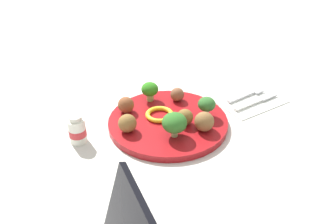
% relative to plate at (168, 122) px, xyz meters
% --- Properties ---
extents(ground_plane, '(4.00, 4.00, 0.00)m').
position_rel_plate_xyz_m(ground_plane, '(0.00, 0.00, -0.01)').
color(ground_plane, beige).
extents(plate, '(0.28, 0.28, 0.02)m').
position_rel_plate_xyz_m(plate, '(0.00, 0.00, 0.00)').
color(plate, maroon).
rests_on(plate, ground_plane).
extents(broccoli_floret_mid_left, '(0.05, 0.05, 0.06)m').
position_rel_plate_xyz_m(broccoli_floret_mid_left, '(-0.02, -0.06, 0.04)').
color(broccoli_floret_mid_left, '#A6BB75').
rests_on(broccoli_floret_mid_left, plate).
extents(broccoli_floret_front_right, '(0.04, 0.04, 0.05)m').
position_rel_plate_xyz_m(broccoli_floret_front_right, '(0.01, 0.10, 0.04)').
color(broccoli_floret_front_right, '#A5BE6F').
rests_on(broccoli_floret_front_right, plate).
extents(broccoli_floret_near_rim, '(0.04, 0.04, 0.05)m').
position_rel_plate_xyz_m(broccoli_floret_near_rim, '(0.08, -0.04, 0.04)').
color(broccoli_floret_near_rim, '#A5C876').
rests_on(broccoli_floret_near_rim, plate).
extents(meatball_back_right, '(0.04, 0.04, 0.04)m').
position_rel_plate_xyz_m(meatball_back_right, '(-0.10, 0.01, 0.03)').
color(meatball_back_right, brown).
rests_on(meatball_back_right, plate).
extents(meatball_near_rim, '(0.04, 0.04, 0.04)m').
position_rel_plate_xyz_m(meatball_near_rim, '(0.02, -0.04, 0.03)').
color(meatball_near_rim, brown).
rests_on(meatball_near_rim, plate).
extents(meatball_front_right, '(0.04, 0.04, 0.04)m').
position_rel_plate_xyz_m(meatball_front_right, '(-0.07, 0.08, 0.03)').
color(meatball_front_right, brown).
rests_on(meatball_front_right, plate).
extents(meatball_back_left, '(0.04, 0.04, 0.04)m').
position_rel_plate_xyz_m(meatball_back_left, '(0.04, -0.08, 0.03)').
color(meatball_back_left, brown).
rests_on(meatball_back_left, plate).
extents(meatball_center, '(0.03, 0.03, 0.03)m').
position_rel_plate_xyz_m(meatball_center, '(0.07, 0.06, 0.03)').
color(meatball_center, brown).
rests_on(meatball_center, plate).
extents(pepper_ring_mid_left, '(0.09, 0.09, 0.01)m').
position_rel_plate_xyz_m(pepper_ring_mid_left, '(-0.01, 0.02, 0.01)').
color(pepper_ring_mid_left, yellow).
rests_on(pepper_ring_mid_left, plate).
extents(napkin, '(0.17, 0.12, 0.01)m').
position_rel_plate_xyz_m(napkin, '(0.24, -0.02, -0.01)').
color(napkin, white).
rests_on(napkin, ground_plane).
extents(fork, '(0.12, 0.02, 0.01)m').
position_rel_plate_xyz_m(fork, '(0.25, -0.00, -0.00)').
color(fork, silver).
rests_on(fork, napkin).
extents(knife, '(0.15, 0.02, 0.01)m').
position_rel_plate_xyz_m(knife, '(0.25, -0.04, -0.00)').
color(knife, white).
rests_on(knife, napkin).
extents(yogurt_bottle, '(0.04, 0.04, 0.07)m').
position_rel_plate_xyz_m(yogurt_bottle, '(-0.20, 0.05, 0.02)').
color(yogurt_bottle, white).
rests_on(yogurt_bottle, ground_plane).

